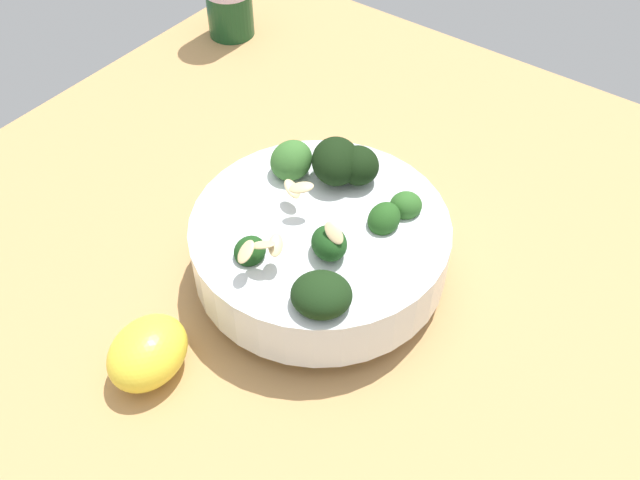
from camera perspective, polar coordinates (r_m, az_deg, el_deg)
ground_plane at (r=59.13cm, az=0.70°, el=-2.69°), size 71.08×71.08×3.93cm
bowl_of_broccoli at (r=53.61cm, az=0.11°, el=0.03°), size 19.32×19.32×9.70cm
lemon_wedge at (r=50.84cm, az=-13.60°, el=-8.73°), size 6.76×5.70×4.14cm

